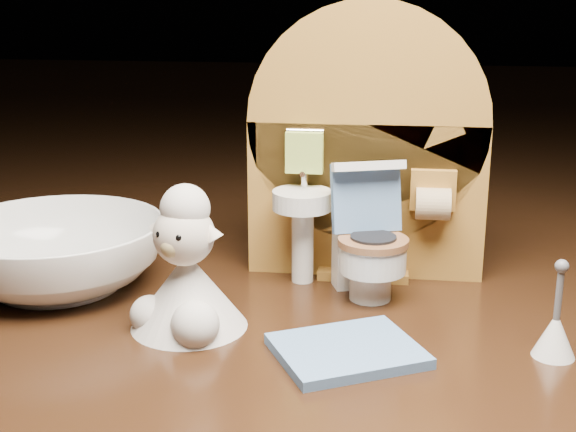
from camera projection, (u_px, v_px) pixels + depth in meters
The scene contains 6 objects.
backdrop_panel at pixel (365, 159), 0.44m from camera, with size 0.13×0.05×0.15m.
toy_toilet at pixel (368, 247), 0.42m from camera, with size 0.04×0.05×0.07m.
bath_mat at pixel (347, 351), 0.35m from camera, with size 0.06×0.05×0.00m, color #587DAD.
toilet_brush at pixel (555, 331), 0.35m from camera, with size 0.02×0.02×0.05m.
plush_lamb at pixel (186, 279), 0.38m from camera, with size 0.06×0.06×0.07m.
ceramic_bowl at pixel (57, 255), 0.43m from camera, with size 0.11×0.11×0.04m, color white.
Camera 1 is at (0.01, -0.36, 0.16)m, focal length 50.00 mm.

